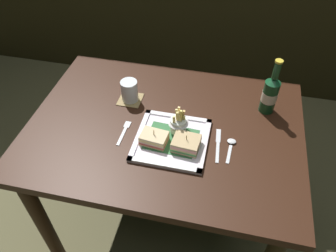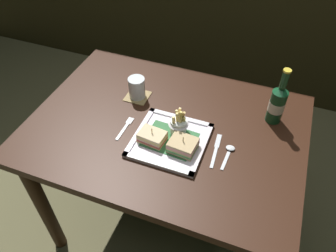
{
  "view_description": "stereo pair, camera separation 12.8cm",
  "coord_description": "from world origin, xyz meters",
  "px_view_note": "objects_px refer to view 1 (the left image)",
  "views": [
    {
      "loc": [
        0.22,
        -0.92,
        1.7
      ],
      "look_at": [
        0.02,
        -0.04,
        0.79
      ],
      "focal_mm": 35.12,
      "sensor_mm": 36.0,
      "label": 1
    },
    {
      "loc": [
        0.34,
        -0.88,
        1.7
      ],
      "look_at": [
        0.02,
        -0.04,
        0.79
      ],
      "focal_mm": 35.12,
      "sensor_mm": 36.0,
      "label": 2
    }
  ],
  "objects_px": {
    "dining_table": "(165,144)",
    "sandwich_half_right": "(186,144)",
    "sandwich_half_left": "(154,138)",
    "fries_cup": "(178,123)",
    "fork": "(124,131)",
    "spoon": "(231,145)",
    "water_glass": "(130,92)",
    "beer_bottle": "(270,93)",
    "square_plate": "(172,140)",
    "knife": "(218,144)"
  },
  "relations": [
    {
      "from": "sandwich_half_left",
      "to": "square_plate",
      "type": "bearing_deg",
      "value": 24.95
    },
    {
      "from": "dining_table",
      "to": "knife",
      "type": "relative_size",
      "value": 6.38
    },
    {
      "from": "sandwich_half_right",
      "to": "spoon",
      "type": "distance_m",
      "value": 0.18
    },
    {
      "from": "sandwich_half_right",
      "to": "knife",
      "type": "distance_m",
      "value": 0.13
    },
    {
      "from": "sandwich_half_left",
      "to": "knife",
      "type": "bearing_deg",
      "value": 12.54
    },
    {
      "from": "spoon",
      "to": "fork",
      "type": "bearing_deg",
      "value": -177.34
    },
    {
      "from": "spoon",
      "to": "sandwich_half_right",
      "type": "bearing_deg",
      "value": -160.94
    },
    {
      "from": "water_glass",
      "to": "knife",
      "type": "distance_m",
      "value": 0.45
    },
    {
      "from": "sandwich_half_left",
      "to": "sandwich_half_right",
      "type": "relative_size",
      "value": 1.0
    },
    {
      "from": "beer_bottle",
      "to": "knife",
      "type": "distance_m",
      "value": 0.31
    },
    {
      "from": "water_glass",
      "to": "knife",
      "type": "height_order",
      "value": "water_glass"
    },
    {
      "from": "sandwich_half_left",
      "to": "water_glass",
      "type": "distance_m",
      "value": 0.29
    },
    {
      "from": "sandwich_half_right",
      "to": "sandwich_half_left",
      "type": "bearing_deg",
      "value": 180.0
    },
    {
      "from": "fries_cup",
      "to": "water_glass",
      "type": "height_order",
      "value": "fries_cup"
    },
    {
      "from": "dining_table",
      "to": "fries_cup",
      "type": "height_order",
      "value": "fries_cup"
    },
    {
      "from": "dining_table",
      "to": "beer_bottle",
      "type": "height_order",
      "value": "beer_bottle"
    },
    {
      "from": "beer_bottle",
      "to": "fork",
      "type": "xyz_separation_m",
      "value": [
        -0.55,
        -0.26,
        -0.09
      ]
    },
    {
      "from": "sandwich_half_left",
      "to": "sandwich_half_right",
      "type": "distance_m",
      "value": 0.12
    },
    {
      "from": "square_plate",
      "to": "spoon",
      "type": "xyz_separation_m",
      "value": [
        0.23,
        0.03,
        -0.0
      ]
    },
    {
      "from": "square_plate",
      "to": "sandwich_half_right",
      "type": "bearing_deg",
      "value": -24.95
    },
    {
      "from": "water_glass",
      "to": "knife",
      "type": "relative_size",
      "value": 0.54
    },
    {
      "from": "dining_table",
      "to": "sandwich_half_left",
      "type": "xyz_separation_m",
      "value": [
        -0.02,
        -0.11,
        0.14
      ]
    },
    {
      "from": "knife",
      "to": "spoon",
      "type": "bearing_deg",
      "value": 4.47
    },
    {
      "from": "dining_table",
      "to": "fork",
      "type": "height_order",
      "value": "fork"
    },
    {
      "from": "spoon",
      "to": "knife",
      "type": "bearing_deg",
      "value": -175.53
    },
    {
      "from": "dining_table",
      "to": "fries_cup",
      "type": "bearing_deg",
      "value": -21.78
    },
    {
      "from": "sandwich_half_right",
      "to": "knife",
      "type": "xyz_separation_m",
      "value": [
        0.12,
        0.05,
        -0.03
      ]
    },
    {
      "from": "square_plate",
      "to": "spoon",
      "type": "bearing_deg",
      "value": 7.13
    },
    {
      "from": "dining_table",
      "to": "sandwich_half_right",
      "type": "distance_m",
      "value": 0.21
    },
    {
      "from": "sandwich_half_left",
      "to": "knife",
      "type": "distance_m",
      "value": 0.25
    },
    {
      "from": "water_glass",
      "to": "spoon",
      "type": "xyz_separation_m",
      "value": [
        0.46,
        -0.17,
        -0.04
      ]
    },
    {
      "from": "sandwich_half_left",
      "to": "spoon",
      "type": "relative_size",
      "value": 0.86
    },
    {
      "from": "water_glass",
      "to": "spoon",
      "type": "bearing_deg",
      "value": -20.78
    },
    {
      "from": "dining_table",
      "to": "square_plate",
      "type": "xyz_separation_m",
      "value": [
        0.05,
        -0.08,
        0.12
      ]
    },
    {
      "from": "sandwich_half_right",
      "to": "beer_bottle",
      "type": "xyz_separation_m",
      "value": [
        0.29,
        0.29,
        0.06
      ]
    },
    {
      "from": "square_plate",
      "to": "fries_cup",
      "type": "height_order",
      "value": "fries_cup"
    },
    {
      "from": "dining_table",
      "to": "fries_cup",
      "type": "relative_size",
      "value": 9.85
    },
    {
      "from": "sandwich_half_right",
      "to": "beer_bottle",
      "type": "relative_size",
      "value": 0.43
    },
    {
      "from": "sandwich_half_left",
      "to": "beer_bottle",
      "type": "height_order",
      "value": "beer_bottle"
    },
    {
      "from": "fries_cup",
      "to": "beer_bottle",
      "type": "relative_size",
      "value": 0.45
    },
    {
      "from": "beer_bottle",
      "to": "knife",
      "type": "relative_size",
      "value": 1.43
    },
    {
      "from": "fork",
      "to": "spoon",
      "type": "height_order",
      "value": "spoon"
    },
    {
      "from": "dining_table",
      "to": "beer_bottle",
      "type": "bearing_deg",
      "value": 25.11
    },
    {
      "from": "dining_table",
      "to": "sandwich_half_left",
      "type": "distance_m",
      "value": 0.18
    },
    {
      "from": "dining_table",
      "to": "fork",
      "type": "relative_size",
      "value": 8.24
    },
    {
      "from": "water_glass",
      "to": "spoon",
      "type": "distance_m",
      "value": 0.49
    },
    {
      "from": "sandwich_half_left",
      "to": "fries_cup",
      "type": "xyz_separation_m",
      "value": [
        0.08,
        0.08,
        0.02
      ]
    },
    {
      "from": "fries_cup",
      "to": "fork",
      "type": "xyz_separation_m",
      "value": [
        -0.21,
        -0.04,
        -0.05
      ]
    },
    {
      "from": "square_plate",
      "to": "beer_bottle",
      "type": "distance_m",
      "value": 0.45
    },
    {
      "from": "sandwich_half_left",
      "to": "beer_bottle",
      "type": "xyz_separation_m",
      "value": [
        0.42,
        0.29,
        0.06
      ]
    }
  ]
}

